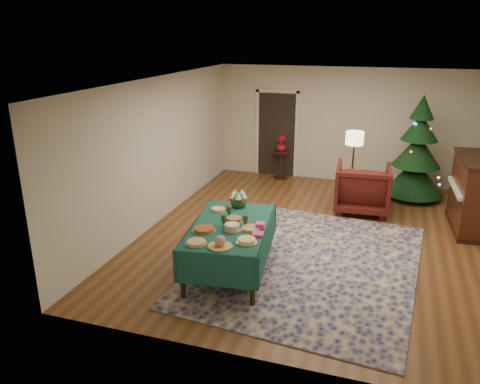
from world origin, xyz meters
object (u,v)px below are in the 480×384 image
(piano, at_px, (475,195))
(buffet_table, at_px, (230,234))
(armchair, at_px, (363,186))
(floor_lamp, at_px, (354,143))
(christmas_tree, at_px, (417,153))
(gift_box, at_px, (260,226))
(side_table, at_px, (281,165))
(potted_plant, at_px, (281,147))

(piano, bearing_deg, buffet_table, -141.79)
(buffet_table, xyz_separation_m, armchair, (1.69, 3.19, -0.07))
(floor_lamp, xyz_separation_m, christmas_tree, (1.27, 0.64, -0.28))
(christmas_tree, bearing_deg, piano, -55.67)
(gift_box, relative_size, side_table, 0.18)
(gift_box, xyz_separation_m, floor_lamp, (0.96, 3.74, 0.48))
(floor_lamp, bearing_deg, christmas_tree, 26.56)
(buffet_table, bearing_deg, armchair, 62.05)
(armchair, bearing_deg, floor_lamp, -66.64)
(potted_plant, height_order, christmas_tree, christmas_tree)
(buffet_table, bearing_deg, side_table, 94.39)
(side_table, distance_m, christmas_tree, 3.19)
(buffet_table, bearing_deg, floor_lamp, 68.96)
(gift_box, relative_size, armchair, 0.11)
(buffet_table, relative_size, potted_plant, 5.31)
(piano, bearing_deg, armchair, 171.84)
(potted_plant, height_order, piano, piano)
(christmas_tree, distance_m, piano, 1.79)
(armchair, xyz_separation_m, christmas_tree, (1.01, 1.16, 0.47))
(gift_box, xyz_separation_m, christmas_tree, (2.24, 4.37, 0.19))
(floor_lamp, relative_size, piano, 0.95)
(floor_lamp, height_order, christmas_tree, christmas_tree)
(gift_box, relative_size, piano, 0.08)
(armchair, distance_m, piano, 2.02)
(armchair, distance_m, christmas_tree, 1.61)
(christmas_tree, xyz_separation_m, piano, (0.99, -1.45, -0.35))
(buffet_table, height_order, armchair, armchair)
(gift_box, distance_m, armchair, 3.45)
(buffet_table, bearing_deg, gift_box, -2.97)
(armchair, bearing_deg, christmas_tree, -134.37)
(buffet_table, distance_m, piano, 4.69)
(side_table, bearing_deg, piano, -25.84)
(floor_lamp, bearing_deg, gift_box, -104.47)
(armchair, distance_m, side_table, 2.67)
(side_table, relative_size, piano, 0.43)
(floor_lamp, bearing_deg, piano, -19.73)
(side_table, distance_m, piano, 4.52)
(armchair, height_order, piano, piano)
(armchair, relative_size, floor_lamp, 0.71)
(gift_box, relative_size, christmas_tree, 0.05)
(gift_box, distance_m, piano, 4.36)
(gift_box, distance_m, side_table, 4.99)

